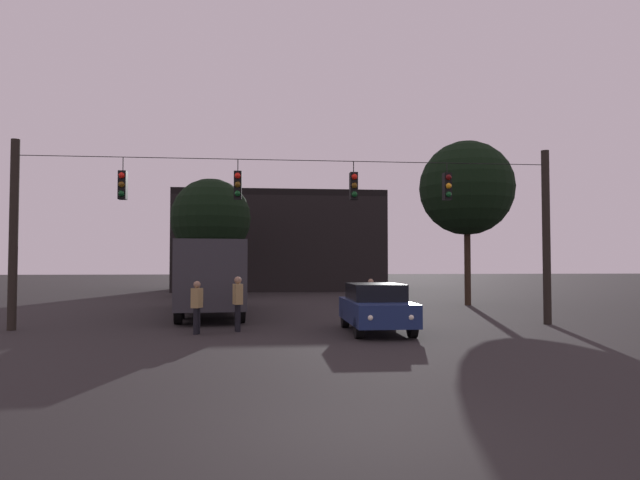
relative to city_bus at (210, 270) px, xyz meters
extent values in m
plane|color=black|center=(3.25, 6.38, -1.87)|extent=(168.00, 168.00, 0.00)
cylinder|color=black|center=(-5.83, -5.66, 1.24)|extent=(0.28, 0.28, 6.22)
cylinder|color=black|center=(12.33, -5.66, 1.24)|extent=(0.28, 0.28, 6.22)
cylinder|color=black|center=(3.25, -5.66, 3.83)|extent=(18.16, 0.02, 0.02)
cylinder|color=black|center=(-2.40, -5.66, 3.59)|extent=(0.03, 0.03, 0.46)
cube|color=black|center=(-2.40, -5.66, 2.89)|extent=(0.26, 0.32, 0.95)
sphere|color=red|center=(-2.40, -5.84, 3.19)|extent=(0.20, 0.20, 0.20)
sphere|color=#5B3D0C|center=(-2.40, -5.84, 2.89)|extent=(0.20, 0.20, 0.20)
sphere|color=#0C4219|center=(-2.40, -5.84, 2.59)|extent=(0.20, 0.20, 0.20)
cylinder|color=black|center=(1.39, -5.66, 3.62)|extent=(0.03, 0.03, 0.40)
cube|color=black|center=(1.39, -5.66, 2.94)|extent=(0.26, 0.32, 0.95)
sphere|color=red|center=(1.39, -5.84, 3.24)|extent=(0.20, 0.20, 0.20)
sphere|color=#5B3D0C|center=(1.39, -5.84, 2.94)|extent=(0.20, 0.20, 0.20)
sphere|color=#0C4219|center=(1.39, -5.84, 2.64)|extent=(0.20, 0.20, 0.20)
cylinder|color=black|center=(5.36, -5.66, 3.63)|extent=(0.03, 0.03, 0.38)
cube|color=black|center=(5.36, -5.66, 2.97)|extent=(0.26, 0.32, 0.95)
sphere|color=red|center=(5.36, -5.84, 3.27)|extent=(0.20, 0.20, 0.20)
sphere|color=#5B3D0C|center=(5.36, -5.84, 2.97)|extent=(0.20, 0.20, 0.20)
sphere|color=#0C4219|center=(5.36, -5.84, 2.67)|extent=(0.20, 0.20, 0.20)
cylinder|color=black|center=(8.69, -5.66, 3.65)|extent=(0.03, 0.03, 0.35)
cube|color=black|center=(8.69, -5.66, 3.00)|extent=(0.26, 0.32, 0.95)
sphere|color=#510A0A|center=(8.69, -5.84, 3.30)|extent=(0.20, 0.20, 0.20)
sphere|color=orange|center=(8.69, -5.84, 3.00)|extent=(0.20, 0.20, 0.20)
sphere|color=#0C4219|center=(8.69, -5.84, 2.70)|extent=(0.20, 0.20, 0.20)
cube|color=#2D2D33|center=(0.00, 0.01, -0.12)|extent=(3.44, 11.17, 2.50)
cube|color=black|center=(0.00, 0.01, 0.49)|extent=(3.42, 10.52, 0.70)
cylinder|color=black|center=(-1.45, 3.86, -1.37)|extent=(0.37, 1.02, 1.00)
cylinder|color=black|center=(0.76, 4.05, -1.37)|extent=(0.37, 1.02, 1.00)
cylinder|color=black|center=(-0.92, -2.28, -1.37)|extent=(0.37, 1.02, 1.00)
cylinder|color=black|center=(1.29, -2.09, -1.37)|extent=(0.37, 1.02, 1.00)
cylinder|color=black|center=(-0.75, -4.25, -1.37)|extent=(0.37, 1.02, 1.00)
cylinder|color=black|center=(1.47, -4.06, -1.37)|extent=(0.37, 1.02, 1.00)
cube|color=beige|center=(-0.29, 3.30, 0.49)|extent=(2.62, 1.02, 0.56)
cube|color=beige|center=(0.24, -2.73, 0.49)|extent=(2.62, 1.02, 0.56)
cube|color=navy|center=(5.78, -7.42, -1.21)|extent=(1.84, 4.32, 0.68)
cube|color=black|center=(5.78, -7.27, -0.61)|extent=(1.61, 2.34, 0.52)
cylinder|color=black|center=(6.55, -8.85, -1.55)|extent=(0.23, 0.64, 0.64)
cylinder|color=black|center=(4.97, -8.83, -1.55)|extent=(0.23, 0.64, 0.64)
cylinder|color=black|center=(6.58, -6.01, -1.55)|extent=(0.23, 0.64, 0.64)
cylinder|color=black|center=(5.00, -5.99, -1.55)|extent=(0.23, 0.64, 0.64)
sphere|color=white|center=(6.33, -9.53, -1.21)|extent=(0.18, 0.18, 0.18)
sphere|color=white|center=(5.18, -9.51, -1.21)|extent=(0.18, 0.18, 0.18)
cylinder|color=black|center=(6.27, -4.01, -1.47)|extent=(0.14, 0.14, 0.78)
cylinder|color=black|center=(6.30, -3.86, -1.47)|extent=(0.14, 0.14, 0.78)
cube|color=#2D4C7F|center=(6.29, -3.93, -0.79)|extent=(0.30, 0.39, 0.59)
sphere|color=#8C6B51|center=(6.29, -3.93, -0.39)|extent=(0.21, 0.21, 0.21)
cylinder|color=black|center=(0.26, -7.24, -1.46)|extent=(0.14, 0.14, 0.80)
cylinder|color=black|center=(0.20, -7.39, -1.46)|extent=(0.14, 0.14, 0.80)
cube|color=#997F4C|center=(0.23, -7.31, -0.76)|extent=(0.35, 0.42, 0.60)
sphere|color=#8C6B51|center=(0.23, -7.31, -0.35)|extent=(0.22, 0.22, 0.22)
cylinder|color=black|center=(1.42, -6.71, -1.43)|extent=(0.14, 0.14, 0.86)
cylinder|color=black|center=(1.47, -6.86, -1.43)|extent=(0.14, 0.14, 0.86)
cube|color=#997F4C|center=(1.45, -6.78, -0.68)|extent=(0.34, 0.42, 0.65)
sphere|color=#8C6B51|center=(1.45, -6.78, -0.24)|extent=(0.23, 0.23, 0.23)
cube|color=black|center=(3.71, 22.87, 1.80)|extent=(16.39, 9.46, 7.33)
cube|color=black|center=(3.71, 22.87, 5.71)|extent=(16.39, 9.46, 0.50)
cylinder|color=#2D2116|center=(12.86, 3.69, 0.32)|extent=(0.33, 0.33, 4.38)
sphere|color=black|center=(12.86, 3.69, 4.23)|extent=(4.91, 4.91, 4.91)
cylinder|color=black|center=(-1.02, 12.26, -0.23)|extent=(0.45, 0.45, 3.27)
sphere|color=black|center=(-1.02, 12.26, 3.20)|extent=(5.12, 5.12, 5.12)
camera|label=1|loc=(2.14, -25.30, 0.29)|focal=32.42mm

